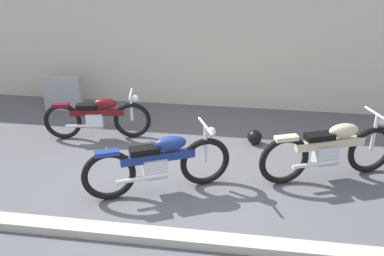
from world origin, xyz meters
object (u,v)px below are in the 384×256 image
(stone_marker, at_px, (63,93))
(motorcycle_cream, at_px, (330,150))
(helmet, at_px, (255,137))
(motorcycle_blue, at_px, (160,163))
(motorcycle_maroon, at_px, (98,117))

(stone_marker, height_order, motorcycle_cream, motorcycle_cream)
(helmet, distance_m, motorcycle_blue, 2.23)
(motorcycle_maroon, distance_m, motorcycle_blue, 2.17)
(helmet, height_order, motorcycle_blue, motorcycle_blue)
(motorcycle_cream, relative_size, motorcycle_maroon, 1.10)
(stone_marker, bearing_deg, motorcycle_maroon, -45.12)
(stone_marker, relative_size, motorcycle_maroon, 0.41)
(motorcycle_maroon, bearing_deg, motorcycle_cream, -22.72)
(helmet, height_order, motorcycle_cream, motorcycle_cream)
(stone_marker, distance_m, motorcycle_blue, 3.91)
(motorcycle_maroon, bearing_deg, helmet, -7.50)
(helmet, bearing_deg, motorcycle_maroon, -176.68)
(motorcycle_cream, distance_m, motorcycle_blue, 2.59)
(helmet, xyz_separation_m, motorcycle_maroon, (-2.84, -0.16, 0.29))
(motorcycle_cream, height_order, motorcycle_blue, motorcycle_cream)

